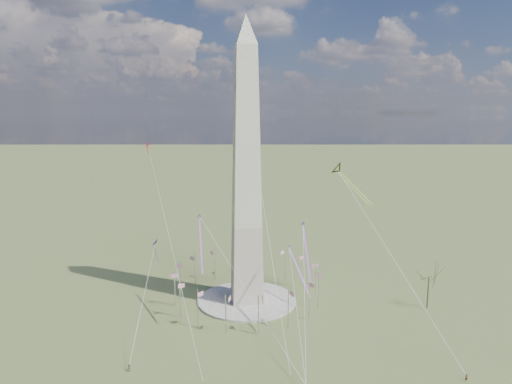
{
  "coord_description": "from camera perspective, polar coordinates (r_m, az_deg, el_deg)",
  "views": [
    {
      "loc": [
        -21.54,
        -157.04,
        68.35
      ],
      "look_at": [
        3.4,
        0.0,
        40.77
      ],
      "focal_mm": 32.0,
      "sensor_mm": 36.0,
      "label": 1
    }
  ],
  "objects": [
    {
      "name": "kite_small_white",
      "position": [
        205.23,
        -0.37,
        6.47
      ],
      "size": [
        1.64,
        1.56,
        4.63
      ],
      "rotation": [
        0.0,
        0.0,
        3.11
      ],
      "color": "silver",
      "rests_on": "ground"
    },
    {
      "name": "tree_near",
      "position": [
        173.6,
        20.81,
        -9.75
      ],
      "size": [
        9.66,
        9.66,
        16.9
      ],
      "color": "#463D2A",
      "rests_on": "ground"
    },
    {
      "name": "person_east",
      "position": [
        138.24,
        24.8,
        -20.31
      ],
      "size": [
        0.71,
        0.47,
        1.92
      ],
      "primitive_type": "imported",
      "rotation": [
        0.0,
        0.0,
        3.15
      ],
      "color": "gray",
      "rests_on": "ground"
    },
    {
      "name": "washington_monument",
      "position": [
        159.82,
        -1.21,
        2.51
      ],
      "size": [
        15.56,
        15.56,
        100.0
      ],
      "color": "#AD9E91",
      "rests_on": "plaza"
    },
    {
      "name": "ground",
      "position": [
        172.62,
        -1.15,
        -13.49
      ],
      "size": [
        2000.0,
        2000.0,
        0.0
      ],
      "primitive_type": "plane",
      "color": "brown",
      "rests_on": "ground"
    },
    {
      "name": "kite_delta_black",
      "position": [
        174.13,
        10.39,
        2.57
      ],
      "size": [
        12.77,
        16.62,
        14.25
      ],
      "rotation": [
        0.0,
        0.0,
        3.71
      ],
      "color": "black",
      "rests_on": "ground"
    },
    {
      "name": "kite_streamer_left",
      "position": [
        146.49,
        6.21,
        -6.44
      ],
      "size": [
        3.99,
        19.95,
        13.73
      ],
      "rotation": [
        0.0,
        0.0,
        3.0
      ],
      "color": "#FF284A",
      "rests_on": "ground"
    },
    {
      "name": "flagpole_ring",
      "position": [
        169.87,
        -1.16,
        -11.23
      ],
      "size": [
        54.4,
        54.4,
        13.0
      ],
      "color": "silver",
      "rests_on": "ground"
    },
    {
      "name": "person_west",
      "position": [
        135.39,
        -15.58,
        -20.41
      ],
      "size": [
        1.08,
        0.95,
        1.88
      ],
      "primitive_type": "imported",
      "rotation": [
        0.0,
        0.0,
        2.85
      ],
      "color": "gray",
      "rests_on": "ground"
    },
    {
      "name": "kite_diamond_purple",
      "position": [
        173.78,
        -12.46,
        -6.5
      ],
      "size": [
        1.89,
        3.01,
        9.44
      ],
      "rotation": [
        0.0,
        0.0,
        2.67
      ],
      "color": "navy",
      "rests_on": "ground"
    },
    {
      "name": "kite_small_red",
      "position": [
        196.37,
        -13.39,
        5.61
      ],
      "size": [
        1.77,
        1.76,
        5.1
      ],
      "rotation": [
        0.0,
        0.0,
        3.09
      ],
      "color": "red",
      "rests_on": "ground"
    },
    {
      "name": "kite_streamer_right",
      "position": [
        170.12,
        5.05,
        -8.96
      ],
      "size": [
        4.56,
        19.85,
        13.69
      ],
      "rotation": [
        0.0,
        0.0,
        3.31
      ],
      "color": "#FF284A",
      "rests_on": "ground"
    },
    {
      "name": "kite_streamer_mid",
      "position": [
        152.65,
        -6.97,
        -5.44
      ],
      "size": [
        1.96,
        20.99,
        14.43
      ],
      "rotation": [
        0.0,
        0.0,
        3.14
      ],
      "color": "#FF284A",
      "rests_on": "ground"
    },
    {
      "name": "plaza",
      "position": [
        172.46,
        -1.15,
        -13.36
      ],
      "size": [
        36.0,
        36.0,
        0.8
      ],
      "primitive_type": "cylinder",
      "color": "beige",
      "rests_on": "ground"
    }
  ]
}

